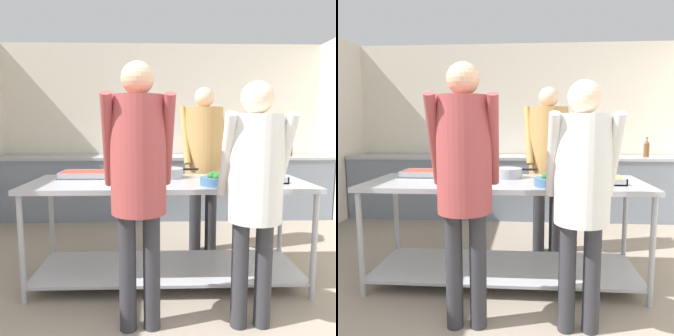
{
  "view_description": "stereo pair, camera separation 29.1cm",
  "coord_description": "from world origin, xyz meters",
  "views": [
    {
      "loc": [
        -0.08,
        -0.95,
        1.37
      ],
      "look_at": [
        0.01,
        1.94,
        1.0
      ],
      "focal_mm": 35.0,
      "sensor_mm": 36.0,
      "label": 1
    },
    {
      "loc": [
        0.21,
        -0.95,
        1.37
      ],
      "look_at": [
        0.01,
        1.94,
        1.0
      ],
      "focal_mm": 35.0,
      "sensor_mm": 36.0,
      "label": 2
    }
  ],
  "objects": [
    {
      "name": "plate_stack",
      "position": [
        -0.36,
        1.7,
        0.93
      ],
      "size": [
        0.25,
        0.25,
        0.05
      ],
      "color": "white",
      "rests_on": "serving_counter"
    },
    {
      "name": "serving_counter",
      "position": [
        0.01,
        1.84,
        0.61
      ],
      "size": [
        2.37,
        0.81,
        0.9
      ],
      "color": "#9EA0A8",
      "rests_on": "ground_plane"
    },
    {
      "name": "guest_serving_right",
      "position": [
        -0.21,
        1.14,
        1.1
      ],
      "size": [
        0.48,
        0.37,
        1.77
      ],
      "color": "#2D2D33",
      "rests_on": "ground_plane"
    },
    {
      "name": "cook_behind_counter",
      "position": [
        0.41,
        2.55,
        1.1
      ],
      "size": [
        0.53,
        0.4,
        1.78
      ],
      "color": "#2D2D33",
      "rests_on": "ground_plane"
    },
    {
      "name": "guest_serving_left",
      "position": [
        0.55,
        1.14,
        1.02
      ],
      "size": [
        0.45,
        0.36,
        1.66
      ],
      "color": "#2D2D33",
      "rests_on": "ground_plane"
    },
    {
      "name": "serving_tray_vegetables",
      "position": [
        -0.74,
        2.07,
        0.93
      ],
      "size": [
        0.46,
        0.32,
        0.05
      ],
      "color": "#9EA0A8",
      "rests_on": "serving_counter"
    },
    {
      "name": "serving_tray_roast",
      "position": [
        0.76,
        1.78,
        0.93
      ],
      "size": [
        0.47,
        0.27,
        0.05
      ],
      "color": "#9EA0A8",
      "rests_on": "serving_counter"
    },
    {
      "name": "water_bottle",
      "position": [
        1.91,
        3.92,
        1.06
      ],
      "size": [
        0.08,
        0.08,
        0.28
      ],
      "color": "brown",
      "rests_on": "back_counter"
    },
    {
      "name": "broccoli_bowl",
      "position": [
        0.37,
        1.61,
        0.95
      ],
      "size": [
        0.23,
        0.23,
        0.11
      ],
      "color": "#3D668C",
      "rests_on": "serving_counter"
    },
    {
      "name": "wall_rear",
      "position": [
        0.0,
        4.34,
        1.32
      ],
      "size": [
        5.12,
        0.06,
        2.65
      ],
      "color": "beige",
      "rests_on": "ground_plane"
    },
    {
      "name": "back_counter",
      "position": [
        -0.0,
        3.97,
        0.47
      ],
      "size": [
        4.96,
        0.65,
        0.93
      ],
      "color": "slate",
      "rests_on": "ground_plane"
    },
    {
      "name": "sauce_pan",
      "position": [
        0.01,
        2.02,
        0.95
      ],
      "size": [
        0.42,
        0.28,
        0.09
      ],
      "color": "#9EA0A8",
      "rests_on": "serving_counter"
    }
  ]
}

